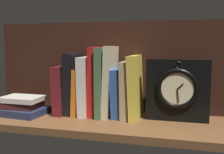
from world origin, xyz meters
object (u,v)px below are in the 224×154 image
Objects in this scene: book_black_skeptic at (73,83)px; book_stack_side at (22,106)px; book_green_romantic at (103,82)px; book_yellow_seinlanguage at (135,87)px; book_maroon_dawkins at (64,89)px; book_orange_pandolfini at (80,91)px; book_cream_twain at (110,81)px; book_tan_shortstories at (127,89)px; book_red_requiem at (96,81)px; book_white_catcher at (88,86)px; book_blue_modern at (118,93)px; framed_clock at (177,90)px.

book_black_skeptic is 21.34cm from book_stack_side.
book_yellow_seinlanguage is (12.12, 0.00, -1.40)cm from book_green_romantic.
book_green_romantic is at bearing -0.00° from book_maroon_dawkins.
book_orange_pandolfini is 21.60cm from book_yellow_seinlanguage.
book_cream_twain is at bearing -180.00° from book_yellow_seinlanguage.
book_yellow_seinlanguage is at bearing 0.00° from book_green_romantic.
book_black_skeptic is 0.90× the size of book_cream_twain.
book_tan_shortstories is at bearing 10.15° from book_stack_side.
book_stack_side is at bearing -166.98° from book_green_romantic.
book_red_requiem reaches higher than book_maroon_dawkins.
book_stack_side is (-39.48, -7.07, -7.13)cm from book_tan_shortstories.
book_white_catcher is 12.22cm from book_blue_modern.
book_cream_twain is at bearing 12.02° from book_stack_side.
framed_clock is (18.04, -0.74, 0.65)cm from book_tan_shortstories.
book_blue_modern is at bearing 0.00° from book_black_skeptic.
book_cream_twain is 24.43cm from framed_clock.
book_orange_pandolfini is (3.03, 0.00, -2.95)cm from book_black_skeptic.
book_yellow_seinlanguage is at bearing 0.00° from book_white_catcher.
book_blue_modern is 0.86× the size of book_tan_shortstories.
book_black_skeptic reaches higher than book_orange_pandolfini.
book_black_skeptic is 1.34× the size of book_orange_pandolfini.
book_black_skeptic reaches higher than book_yellow_seinlanguage.
book_maroon_dawkins is 0.96× the size of book_stack_side.
book_white_catcher is 1.02× the size of framed_clock.
book_blue_modern is at bearing 0.00° from book_green_romantic.
book_yellow_seinlanguage is at bearing 9.40° from book_stack_side.
book_black_skeptic reaches higher than book_stack_side.
book_stack_side is at bearing -161.60° from book_orange_pandolfini.
book_blue_modern is at bearing 180.00° from book_tan_shortstories.
book_white_catcher reaches higher than framed_clock.
book_cream_twain is 9.64cm from book_yellow_seinlanguage.
book_blue_modern is at bearing 180.00° from book_yellow_seinlanguage.
book_orange_pandolfini is at bearing -0.00° from book_maroon_dawkins.
book_black_skeptic is at bearing 180.00° from book_yellow_seinlanguage.
book_orange_pandolfini is 12.69cm from book_cream_twain.
book_white_catcher is (2.98, -0.00, 2.25)cm from book_orange_pandolfini.
book_stack_side is (-30.58, -7.07, -9.61)cm from book_green_romantic.
book_white_catcher is 9.19cm from book_cream_twain.
book_green_romantic is at bearing 180.00° from book_tan_shortstories.
book_cream_twain is (2.62, -0.00, 0.28)cm from book_green_romantic.
framed_clock is (43.05, -0.74, 1.73)cm from book_maroon_dawkins.
book_black_skeptic is 1.03× the size of book_yellow_seinlanguage.
framed_clock is at bearing -1.17° from book_orange_pandolfini.
book_green_romantic is (2.93, 0.00, -0.11)cm from book_red_requiem.
book_orange_pandolfini is 15.00cm from book_blue_modern.
book_white_catcher is at bearing -180.00° from book_blue_modern.
book_black_skeptic is 12.40cm from book_green_romantic.
book_green_romantic is (12.36, 0.00, 1.04)cm from book_black_skeptic.
book_maroon_dawkins is 16.49cm from book_green_romantic.
book_cream_twain is at bearing 0.00° from book_white_catcher.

